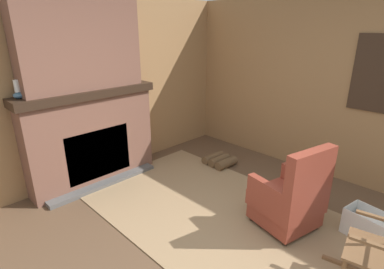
{
  "coord_description": "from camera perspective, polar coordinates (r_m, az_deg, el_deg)",
  "views": [
    {
      "loc": [
        1.44,
        -1.85,
        2.21
      ],
      "look_at": [
        -1.1,
        0.7,
        0.9
      ],
      "focal_mm": 28.0,
      "sensor_mm": 36.0,
      "label": 1
    }
  ],
  "objects": [
    {
      "name": "wood_panel_wall_back",
      "position": [
        4.82,
        27.17,
        7.3
      ],
      "size": [
        5.88,
        0.09,
        2.65
      ],
      "color": "#9E7247",
      "rests_on": "ground"
    },
    {
      "name": "wood_panel_wall_left",
      "position": [
        4.59,
        -20.59,
        7.6
      ],
      "size": [
        0.06,
        5.88,
        2.65
      ],
      "color": "#9E7247",
      "rests_on": "ground"
    },
    {
      "name": "armchair",
      "position": [
        3.61,
        18.12,
        -11.69
      ],
      "size": [
        0.77,
        0.77,
        1.05
      ],
      "rotation": [
        0.0,
        0.0,
        2.92
      ],
      "color": "brown",
      "rests_on": "ground"
    },
    {
      "name": "storage_case",
      "position": [
        4.72,
        -12.72,
        10.43
      ],
      "size": [
        0.18,
        0.26,
        0.15
      ],
      "color": "black",
      "rests_on": "fireplace_hearth"
    },
    {
      "name": "firewood_stack",
      "position": [
        5.09,
        5.24,
        -4.95
      ],
      "size": [
        0.47,
        0.43,
        0.15
      ],
      "rotation": [
        0.0,
        0.0,
        -0.05
      ],
      "color": "brown",
      "rests_on": "ground"
    },
    {
      "name": "ground_plane",
      "position": [
        3.22,
        5.55,
        -23.45
      ],
      "size": [
        14.0,
        14.0,
        0.0
      ],
      "primitive_type": "plane",
      "color": "brown"
    },
    {
      "name": "oil_lamp_vase",
      "position": [
        4.14,
        -30.2,
        7.03
      ],
      "size": [
        0.13,
        0.13,
        0.23
      ],
      "color": "#47708E",
      "rests_on": "fireplace_hearth"
    },
    {
      "name": "area_rug",
      "position": [
        3.85,
        5.69,
        -15.08
      ],
      "size": [
        3.72,
        2.12,
        0.01
      ],
      "color": "#997A56",
      "rests_on": "ground"
    },
    {
      "name": "decorative_plate_on_mantel",
      "position": [
        4.47,
        -18.82,
        9.96
      ],
      "size": [
        0.06,
        0.25,
        0.24
      ],
      "color": "gold",
      "rests_on": "fireplace_hearth"
    },
    {
      "name": "fireplace_hearth",
      "position": [
        4.57,
        -18.45,
        -0.53
      ],
      "size": [
        0.57,
        1.95,
        1.39
      ],
      "color": "brown",
      "rests_on": "ground"
    },
    {
      "name": "laundry_basket",
      "position": [
        3.9,
        30.75,
        -14.81
      ],
      "size": [
        0.53,
        0.38,
        0.32
      ],
      "rotation": [
        0.0,
        0.0,
        -0.18
      ],
      "color": "white",
      "rests_on": "ground"
    },
    {
      "name": "chimney_breast",
      "position": [
        4.32,
        -20.49,
        16.15
      ],
      "size": [
        0.31,
        1.63,
        1.24
      ],
      "color": "brown",
      "rests_on": "fireplace_hearth"
    },
    {
      "name": "rocking_chair",
      "position": [
        3.09,
        32.27,
        -18.61
      ],
      "size": [
        0.87,
        0.6,
        1.34
      ],
      "rotation": [
        0.0,
        0.0,
        3.33
      ],
      "color": "brown",
      "rests_on": "ground"
    }
  ]
}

